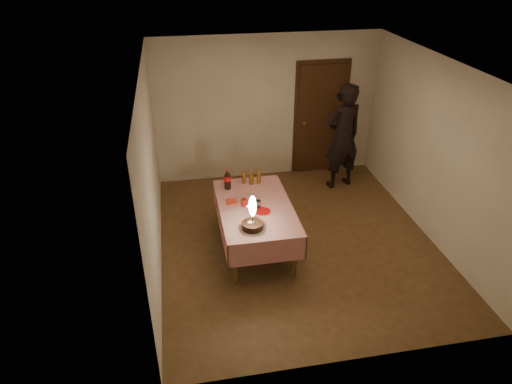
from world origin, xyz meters
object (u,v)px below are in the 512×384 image
(cola_bottle, at_px, (228,179))
(amber_bottle_left, at_px, (244,176))
(red_cup, at_px, (244,202))
(photographer, at_px, (343,137))
(amber_bottle_right, at_px, (259,176))
(clear_cup, at_px, (258,204))
(dining_table, at_px, (255,212))
(birthday_cake, at_px, (253,221))
(amber_bottle_mid, at_px, (251,177))
(red_plate, at_px, (263,211))

(cola_bottle, bearing_deg, amber_bottle_left, 26.26)
(red_cup, distance_m, photographer, 2.54)
(amber_bottle_right, bearing_deg, cola_bottle, -170.24)
(clear_cup, bearing_deg, dining_table, 152.28)
(birthday_cake, bearing_deg, clear_cup, 71.78)
(clear_cup, distance_m, photographer, 2.43)
(dining_table, bearing_deg, amber_bottle_left, 93.82)
(amber_bottle_mid, xyz_separation_m, photographer, (1.78, 0.95, 0.13))
(amber_bottle_left, xyz_separation_m, photographer, (1.89, 0.90, 0.13))
(dining_table, distance_m, clear_cup, 0.15)
(birthday_cake, xyz_separation_m, amber_bottle_right, (0.31, 1.20, 0.00))
(clear_cup, height_order, amber_bottle_right, amber_bottle_right)
(dining_table, xyz_separation_m, clear_cup, (0.04, -0.02, 0.14))
(birthday_cake, xyz_separation_m, amber_bottle_mid, (0.19, 1.20, 0.00))
(dining_table, xyz_separation_m, cola_bottle, (-0.31, 0.57, 0.25))
(cola_bottle, xyz_separation_m, photographer, (2.15, 1.03, 0.10))
(red_plate, distance_m, photographer, 2.51)
(birthday_cake, height_order, clear_cup, birthday_cake)
(photographer, bearing_deg, red_cup, -141.97)
(red_cup, relative_size, amber_bottle_left, 0.39)
(amber_bottle_left, bearing_deg, cola_bottle, -153.74)
(clear_cup, bearing_deg, amber_bottle_left, 96.67)
(birthday_cake, bearing_deg, red_plate, 61.21)
(amber_bottle_right, relative_size, photographer, 0.13)
(birthday_cake, relative_size, amber_bottle_right, 1.90)
(cola_bottle, bearing_deg, red_cup, -73.16)
(amber_bottle_mid, bearing_deg, red_cup, -109.15)
(birthday_cake, xyz_separation_m, red_cup, (-0.02, 0.59, -0.07))
(birthday_cake, height_order, amber_bottle_left, birthday_cake)
(amber_bottle_mid, distance_m, photographer, 2.03)
(dining_table, distance_m, photographer, 2.46)
(amber_bottle_right, distance_m, photographer, 1.92)
(cola_bottle, distance_m, amber_bottle_left, 0.30)
(birthday_cake, distance_m, cola_bottle, 1.14)
(dining_table, relative_size, birthday_cake, 3.55)
(birthday_cake, relative_size, cola_bottle, 1.53)
(birthday_cake, distance_m, red_cup, 0.59)
(dining_table, height_order, cola_bottle, cola_bottle)
(cola_bottle, bearing_deg, dining_table, -61.16)
(birthday_cake, relative_size, red_plate, 2.20)
(dining_table, relative_size, amber_bottle_left, 6.75)
(red_cup, xyz_separation_m, photographer, (1.99, 1.56, 0.20))
(cola_bottle, bearing_deg, clear_cup, -59.21)
(cola_bottle, distance_m, photographer, 2.39)
(red_plate, xyz_separation_m, amber_bottle_mid, (-0.02, 0.81, 0.11))
(cola_bottle, bearing_deg, red_plate, -62.40)
(birthday_cake, distance_m, photographer, 2.92)
(red_cup, relative_size, amber_bottle_mid, 0.39)
(amber_bottle_left, bearing_deg, birthday_cake, -94.12)
(clear_cup, relative_size, cola_bottle, 0.28)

